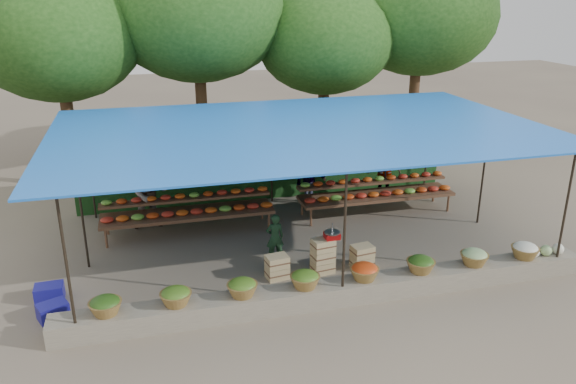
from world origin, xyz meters
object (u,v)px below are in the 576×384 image
object	(u,v)px
blue_crate_front	(53,311)
blue_crate_back	(49,293)
vendor_seated	(275,237)
weighing_scale	(332,235)
crate_counter	(321,259)

from	to	relation	value
blue_crate_front	blue_crate_back	distance (m)	0.73
vendor_seated	blue_crate_back	bearing A→B (deg)	7.34
weighing_scale	blue_crate_front	bearing A→B (deg)	-175.53
blue_crate_back	weighing_scale	bearing A→B (deg)	-4.93
blue_crate_back	crate_counter	bearing A→B (deg)	-5.04
weighing_scale	vendor_seated	distance (m)	1.36
crate_counter	weighing_scale	world-z (taller)	weighing_scale
vendor_seated	blue_crate_back	distance (m)	4.69
weighing_scale	blue_crate_back	distance (m)	5.73
crate_counter	vendor_seated	distance (m)	1.18
crate_counter	blue_crate_front	world-z (taller)	crate_counter
crate_counter	weighing_scale	bearing A→B (deg)	-0.00
crate_counter	blue_crate_back	distance (m)	5.47
blue_crate_front	blue_crate_back	size ratio (longest dim) A/B	0.97
crate_counter	vendor_seated	xyz separation A→B (m)	(-0.82, 0.82, 0.24)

